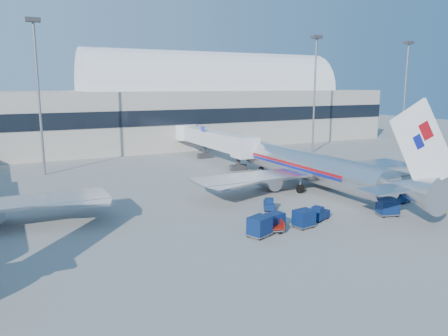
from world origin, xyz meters
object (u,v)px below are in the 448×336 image
barrier_near (372,184)px  cart_solo_far (401,195)px  mast_east (315,77)px  cart_train_b (275,220)px  tug_lead (319,214)px  cart_train_c (260,226)px  barrier_mid (390,181)px  tug_right (394,198)px  cart_open_red (272,228)px  cart_train_a (304,218)px  airliner_main (312,167)px  cart_solo_near (388,207)px  tug_left (269,204)px  mast_far_east (406,78)px  mast_west (37,74)px  barrier_far (408,179)px  ramp_worker (446,205)px  jetbridge_near (209,138)px

barrier_near → cart_solo_far: size_ratio=1.62×
mast_east → cart_solo_far: mast_east is taller
cart_solo_far → cart_train_b: bearing=-176.8°
tug_lead → cart_train_c: (-7.82, -1.46, 0.31)m
barrier_mid → cart_train_c: size_ratio=1.19×
barrier_mid → tug_right: tug_right is taller
barrier_mid → cart_open_red: bearing=-159.4°
cart_solo_far → cart_open_red: cart_solo_far is taller
cart_train_c → cart_open_red: (1.53, 0.39, -0.57)m
barrier_near → cart_train_a: 20.69m
barrier_mid → cart_train_c: (-26.67, -9.83, 0.52)m
airliner_main → cart_solo_near: airliner_main is taller
tug_lead → tug_right: size_ratio=0.97×
airliner_main → tug_left: (-10.12, -5.58, -2.30)m
mast_far_east → cart_train_a: (-55.34, -37.55, -13.88)m
airliner_main → mast_west: bearing=139.6°
barrier_far → tug_right: tug_right is taller
cart_train_b → cart_solo_near: 12.70m
cart_solo_near → cart_open_red: cart_solo_near is taller
tug_lead → ramp_worker: 13.87m
mast_east → tug_left: size_ratio=9.61×
cart_train_b → cart_solo_far: cart_solo_far is taller
mast_west → cart_train_b: bearing=-64.9°
barrier_far → jetbridge_near: bearing=120.5°
mast_west → barrier_far: size_ratio=7.53×
mast_west → barrier_far: 54.58m
mast_east → cart_open_red: (-33.85, -37.44, -14.39)m
cart_train_a → ramp_worker: bearing=-19.4°
mast_far_east → barrier_mid: (-33.70, -28.00, -14.34)m
mast_east → cart_train_c: (-35.37, -37.83, -13.82)m
mast_west → cart_open_red: 43.24m
tug_lead → ramp_worker: ramp_worker is taller
barrier_near → tug_lead: size_ratio=1.21×
jetbridge_near → cart_train_b: 38.92m
jetbridge_near → cart_train_b: size_ratio=14.45×
mast_west → barrier_mid: mast_west is taller
mast_far_east → cart_train_c: bearing=-147.9°
cart_train_b → jetbridge_near: bearing=63.6°
tug_lead → cart_train_a: cart_train_a is taller
cart_solo_near → airliner_main: bearing=104.9°
tug_left → cart_train_b: 6.14m
mast_east → tug_lead: bearing=-127.1°
mast_west → tug_right: bearing=-46.0°
tug_right → cart_train_b: (-16.91, -1.29, 0.10)m
tug_left → cart_train_a: 6.49m
tug_right → cart_solo_near: size_ratio=1.07×
cart_open_red → ramp_worker: bearing=9.5°
barrier_mid → tug_right: bearing=-135.2°
jetbridge_near → tug_left: (-7.72, -31.88, -3.30)m
barrier_far → cart_solo_near: bearing=-145.3°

